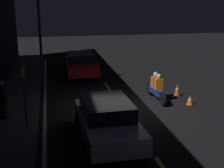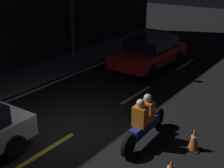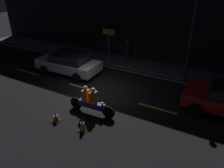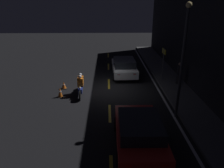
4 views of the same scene
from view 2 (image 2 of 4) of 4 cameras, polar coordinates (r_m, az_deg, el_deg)
name	(u,v)px [view 2 (image 2 of 4)]	position (r m, az deg, el deg)	size (l,w,h in m)	color
ground_plane	(73,134)	(9.21, -7.18, -9.05)	(56.00, 56.00, 0.00)	black
lane_dash_c	(47,150)	(8.63, -11.76, -11.67)	(2.00, 0.14, 0.01)	gold
lane_dash_d	(136,95)	(11.71, 4.44, -1.97)	(2.00, 0.14, 0.01)	gold
lane_dash_e	(185,65)	(15.50, 13.20, 3.47)	(2.00, 0.14, 0.01)	gold
lane_solid_kerb	(0,104)	(11.59, -19.78, -3.52)	(25.20, 0.14, 0.01)	silver
taxi_red	(150,52)	(14.51, 6.93, 5.84)	(4.08, 2.02, 1.43)	red
motorcycle	(144,121)	(8.51, 5.87, -6.77)	(2.38, 0.39, 1.38)	black
traffic_cone_mid	(194,139)	(8.57, 14.77, -9.71)	(0.37, 0.37, 0.65)	black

